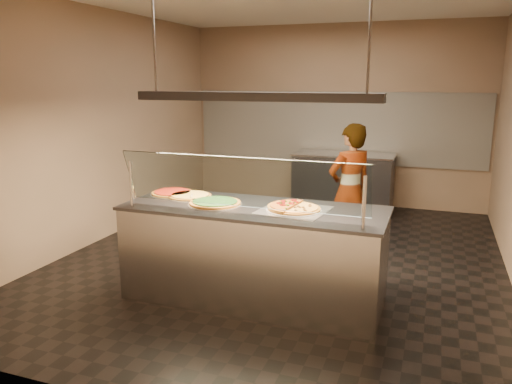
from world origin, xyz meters
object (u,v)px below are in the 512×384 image
(pizza_tomato, at_px, (173,193))
(heat_lamp_housing, at_px, (254,97))
(half_pizza_sausage, at_px, (306,209))
(pizza_cheese, at_px, (190,196))
(sneeze_guard, at_px, (240,183))
(pizza_spinach, at_px, (215,203))
(serving_counter, at_px, (254,253))
(half_pizza_pepperoni, at_px, (282,206))
(pizza_spatula, at_px, (195,197))
(prep_table, at_px, (343,182))
(worker, at_px, (350,190))
(perforated_tray, at_px, (294,210))

(pizza_tomato, xyz_separation_m, heat_lamp_housing, (0.99, -0.22, 1.01))
(half_pizza_sausage, xyz_separation_m, pizza_cheese, (-1.25, 0.15, -0.01))
(sneeze_guard, xyz_separation_m, pizza_spinach, (-0.38, 0.31, -0.28))
(serving_counter, relative_size, half_pizza_pepperoni, 4.90)
(pizza_tomato, bearing_deg, serving_counter, -12.32)
(pizza_spatula, relative_size, prep_table, 0.15)
(half_pizza_pepperoni, xyz_separation_m, prep_table, (-0.09, 3.73, -0.50))
(sneeze_guard, xyz_separation_m, prep_table, (0.18, 4.08, -0.76))
(sneeze_guard, xyz_separation_m, pizza_cheese, (-0.75, 0.49, -0.28))
(half_pizza_pepperoni, height_order, half_pizza_sausage, half_pizza_pepperoni)
(serving_counter, distance_m, worker, 1.75)
(perforated_tray, bearing_deg, heat_lamp_housing, 179.62)
(pizza_tomato, distance_m, heat_lamp_housing, 1.43)
(heat_lamp_housing, bearing_deg, pizza_tomato, 167.68)
(heat_lamp_housing, bearing_deg, worker, 68.15)
(serving_counter, relative_size, half_pizza_sausage, 4.90)
(pizza_cheese, height_order, heat_lamp_housing, heat_lamp_housing)
(half_pizza_pepperoni, bearing_deg, perforated_tray, -0.85)
(worker, bearing_deg, half_pizza_sausage, 41.22)
(pizza_spatula, distance_m, worker, 2.01)
(sneeze_guard, bearing_deg, pizza_tomato, 150.47)
(half_pizza_sausage, bearing_deg, prep_table, 94.97)
(pizza_spatula, bearing_deg, half_pizza_pepperoni, -3.36)
(perforated_tray, height_order, pizza_spinach, pizza_spinach)
(serving_counter, relative_size, pizza_cheese, 5.37)
(serving_counter, relative_size, perforated_tray, 3.83)
(half_pizza_pepperoni, relative_size, pizza_spatula, 2.10)
(pizza_cheese, bearing_deg, sneeze_guard, -33.45)
(sneeze_guard, bearing_deg, heat_lamp_housing, 90.00)
(worker, bearing_deg, pizza_spatula, 6.10)
(half_pizza_pepperoni, distance_m, pizza_tomato, 1.28)
(pizza_spatula, relative_size, worker, 0.15)
(half_pizza_pepperoni, bearing_deg, sneeze_guard, -128.61)
(sneeze_guard, xyz_separation_m, pizza_spatula, (-0.64, 0.40, -0.27))
(half_pizza_sausage, bearing_deg, heat_lamp_housing, 179.49)
(sneeze_guard, relative_size, half_pizza_sausage, 4.42)
(pizza_spinach, relative_size, heat_lamp_housing, 0.23)
(serving_counter, distance_m, pizza_spinach, 0.62)
(pizza_spinach, height_order, prep_table, pizza_spinach)
(pizza_cheese, bearing_deg, prep_table, 75.47)
(pizza_cheese, bearing_deg, pizza_spinach, -27.33)
(perforated_tray, xyz_separation_m, prep_table, (-0.21, 3.74, -0.47))
(pizza_spatula, bearing_deg, worker, 50.22)
(half_pizza_sausage, relative_size, pizza_spatula, 2.10)
(pizza_cheese, xyz_separation_m, prep_table, (0.93, 3.58, -0.48))
(half_pizza_pepperoni, height_order, pizza_cheese, half_pizza_pepperoni)
(prep_table, height_order, worker, worker)
(half_pizza_sausage, xyz_separation_m, pizza_tomato, (-1.49, 0.22, -0.01))
(half_pizza_pepperoni, xyz_separation_m, pizza_cheese, (-1.02, 0.15, -0.02))
(half_pizza_sausage, distance_m, pizza_cheese, 1.26)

